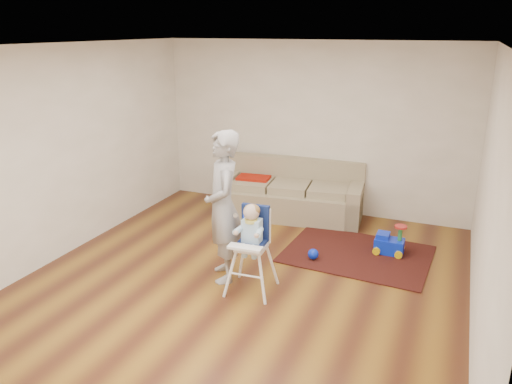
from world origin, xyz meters
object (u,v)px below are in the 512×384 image
at_px(toy_ball, 313,254).
at_px(high_chair, 252,250).
at_px(adult, 223,207).
at_px(side_table, 238,195).
at_px(ride_on_toy, 390,238).
at_px(sofa, 290,189).

distance_m(toy_ball, high_chair, 1.19).
bearing_deg(high_chair, adult, 154.43).
bearing_deg(adult, high_chair, 35.80).
distance_m(side_table, ride_on_toy, 2.68).
height_order(side_table, adult, adult).
height_order(side_table, toy_ball, side_table).
bearing_deg(adult, toy_ball, 102.44).
distance_m(ride_on_toy, toy_ball, 1.06).
bearing_deg(toy_ball, high_chair, -112.93).
relative_size(side_table, toy_ball, 3.48).
bearing_deg(toy_ball, adult, -135.41).
height_order(toy_ball, adult, adult).
height_order(side_table, high_chair, high_chair).
bearing_deg(side_table, sofa, 4.03).
bearing_deg(ride_on_toy, toy_ball, -146.27).
xyz_separation_m(high_chair, adult, (-0.43, 0.17, 0.39)).
relative_size(side_table, high_chair, 0.46).
bearing_deg(ride_on_toy, adult, -140.14).
relative_size(side_table, ride_on_toy, 1.18).
bearing_deg(ride_on_toy, sofa, 153.75).
relative_size(ride_on_toy, adult, 0.23).
relative_size(sofa, high_chair, 2.21).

